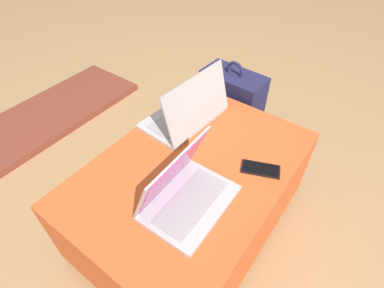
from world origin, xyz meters
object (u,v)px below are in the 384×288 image
object	(u,v)px
laptop_near	(184,192)
cell_phone	(261,169)
laptop_far	(188,112)
backpack	(231,111)

from	to	relation	value
laptop_near	cell_phone	distance (m)	0.33
laptop_far	backpack	bearing A→B (deg)	-176.84
laptop_far	cell_phone	bearing A→B (deg)	83.76
cell_phone	backpack	world-z (taller)	backpack
laptop_far	cell_phone	xyz separation A→B (m)	(-0.07, -0.41, -0.05)
laptop_far	backpack	size ratio (longest dim) A/B	0.72
laptop_near	cell_phone	world-z (taller)	laptop_near
laptop_near	laptop_far	size ratio (longest dim) A/B	0.84
laptop_far	cell_phone	size ratio (longest dim) A/B	2.42
laptop_far	backpack	xyz separation A→B (m)	(0.42, -0.00, -0.25)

